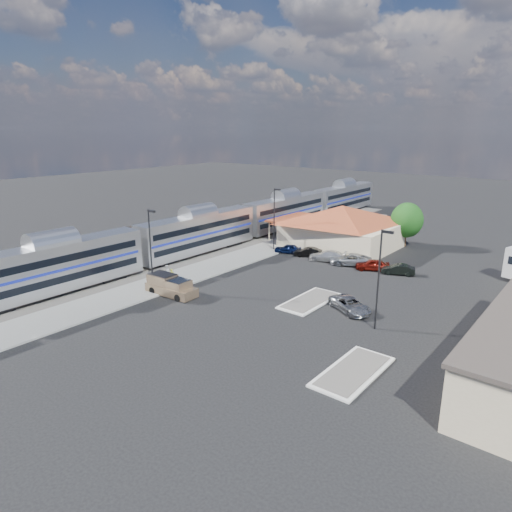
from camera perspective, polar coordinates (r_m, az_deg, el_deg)
The scene contains 22 objects.
ground at distance 47.74m, azimuth 1.37°, elevation -5.31°, with size 280.00×280.00×0.00m, color black.
railbed at distance 66.96m, azimuth -8.79°, elevation 0.77°, with size 16.00×100.00×0.12m, color #4C4944.
platform at distance 59.41m, azimuth -4.31°, elevation -0.99°, with size 5.50×92.00×0.18m, color gray.
passenger_train at distance 64.10m, azimuth -7.13°, elevation 2.75°, with size 3.00×104.00×5.55m.
freight_cars at distance 65.48m, azimuth -14.04°, elevation 1.82°, with size 2.80×46.00×4.00m.
station_depot at distance 68.74m, azimuth 10.59°, elevation 3.71°, with size 18.35×12.24×6.20m.
traffic_island_south at distance 47.13m, azimuth 6.74°, elevation -5.57°, with size 3.30×7.50×0.21m.
traffic_island_north at distance 34.81m, azimuth 12.03°, elevation -13.93°, with size 3.30×7.50×0.21m.
lamp_plat_s at distance 49.43m, azimuth -13.01°, elevation 1.51°, with size 1.08×0.25×9.00m.
lamp_plat_n at distance 64.98m, azimuth 2.35°, elevation 5.26°, with size 1.08×0.25×9.00m.
lamp_lot at distance 40.22m, azimuth 15.24°, elevation -1.89°, with size 1.08×0.25×9.00m.
tree_depot at distance 70.93m, azimuth 18.35°, elevation 4.28°, with size 4.71×4.71×6.63m.
pickup_truck at distance 49.15m, azimuth -10.54°, elevation -3.75°, with size 6.00×2.49×2.03m.
suv at distance 45.17m, azimuth 11.68°, elevation -5.98°, with size 2.25×4.88×1.36m, color gray.
person_a at distance 52.57m, azimuth -10.45°, elevation -2.43°, with size 0.58×0.38×1.60m, color gold.
person_b at distance 53.92m, azimuth -11.08°, elevation -1.97°, with size 0.81×0.63×1.66m, color white.
parked_car_a at distance 64.64m, azimuth 4.01°, elevation 0.91°, with size 1.53×3.80×1.30m, color #0C163C.
parked_car_b at distance 63.19m, azimuth 6.55°, elevation 0.49°, with size 1.35×3.86×1.27m, color black.
parked_car_c at distance 61.34m, azimuth 8.92°, elevation 0.02°, with size 2.03×4.99×1.45m, color silver.
parked_car_d at distance 60.14m, azimuth 11.70°, elevation -0.42°, with size 2.47×5.36×1.49m, color #95999D.
parked_car_e at distance 58.57m, azimuth 14.34°, elevation -1.06°, with size 1.67×4.15×1.41m, color maroon.
parked_car_f at distance 57.70m, azimuth 17.34°, elevation -1.61°, with size 1.37×3.93×1.29m, color black.
Camera 1 is at (27.01, -35.44, 17.13)m, focal length 32.00 mm.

